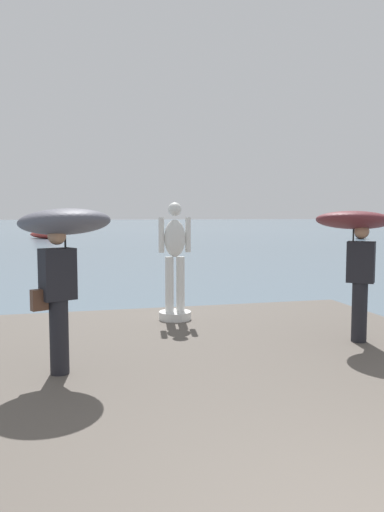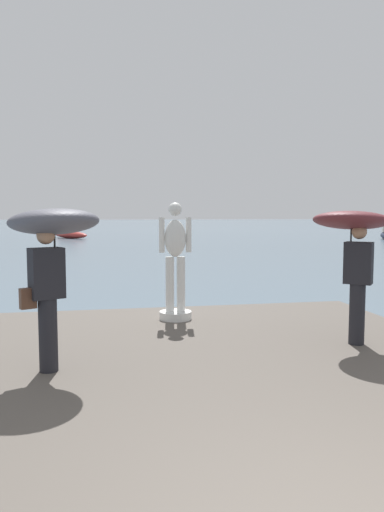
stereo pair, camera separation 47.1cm
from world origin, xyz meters
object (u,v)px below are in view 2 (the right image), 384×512
statue_white_figure (175,267)px  onlooker_right (353,237)px  boat_mid (70,234)px  onlooker_left (52,240)px

statue_white_figure → onlooker_right: size_ratio=1.06×
boat_mid → statue_white_figure: bearing=-84.0°
statue_white_figure → boat_mid: statue_white_figure is taller
boat_mid → onlooker_right: bearing=-81.3°
statue_white_figure → onlooker_right: 3.13m
onlooker_right → onlooker_left: bearing=-173.8°
boat_mid → onlooker_left: bearing=-86.9°
onlooker_right → statue_white_figure: bearing=137.7°
onlooker_right → boat_mid: 42.54m
statue_white_figure → boat_mid: (-4.19, 39.95, -0.91)m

